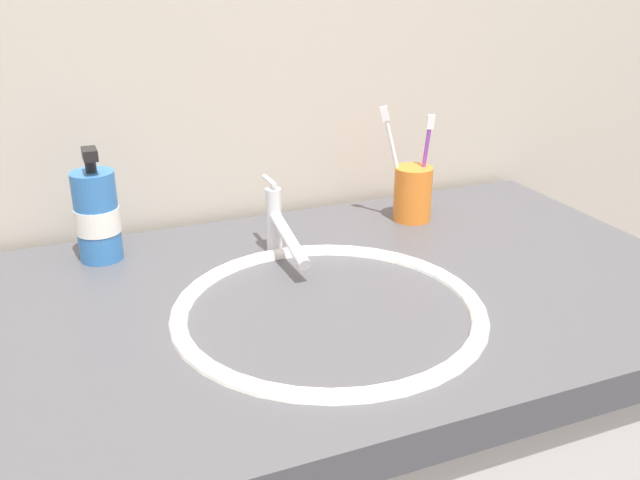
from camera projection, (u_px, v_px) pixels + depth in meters
name	position (u px, v px, depth m)	size (l,w,h in m)	color
tiled_wall_back	(223.00, 37.00, 1.16)	(2.36, 0.04, 2.40)	beige
sink_basin	(329.00, 338.00, 0.94)	(0.41, 0.41, 0.12)	white
faucet	(280.00, 226.00, 1.06)	(0.02, 0.17, 0.12)	silver
toothbrush_cup	(413.00, 194.00, 1.22)	(0.07, 0.07, 0.09)	orange
toothbrush_purple	(425.00, 159.00, 1.20)	(0.03, 0.01, 0.18)	purple
toothbrush_white	(394.00, 156.00, 1.20)	(0.06, 0.03, 0.19)	white
soap_dispenser	(97.00, 216.00, 1.05)	(0.07, 0.07, 0.18)	#3372BF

